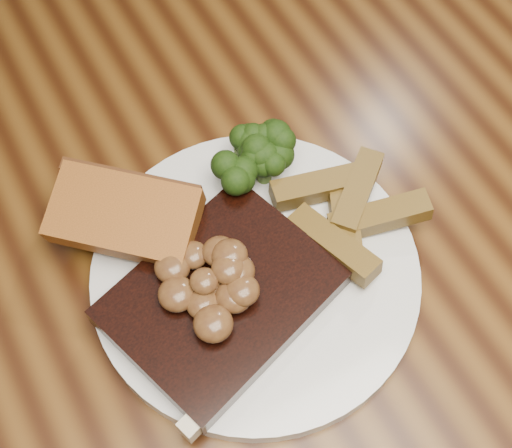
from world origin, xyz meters
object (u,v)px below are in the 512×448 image
Objects in this scene: steak at (222,298)px; potato_wedges at (322,209)px; plate at (255,275)px; garlic_bread at (129,228)px; dining_table at (263,301)px.

steak is 0.11m from potato_wedges.
garlic_bread reaches higher than plate.
plate reaches higher than dining_table.
steak and garlic_bread have the same top height.
garlic_bread is at bearing 157.52° from potato_wedges.
potato_wedges is (0.07, 0.02, 0.02)m from plate.
garlic_bread is (-0.07, 0.08, 0.02)m from plate.
potato_wedges is at bearing 14.06° from plate.
steak is 1.43× the size of garlic_bread.
steak is (-0.03, -0.01, 0.02)m from plate.
garlic_bread is (-0.09, 0.06, 0.12)m from dining_table.
dining_table is 0.13m from potato_wedges.
potato_wedges is at bearing -2.43° from steak.
plate is at bearing -165.94° from potato_wedges.
plate is 0.07m from potato_wedges.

